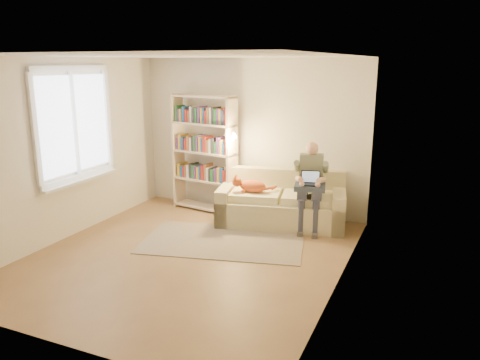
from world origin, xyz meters
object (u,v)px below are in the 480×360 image
at_px(laptop, 307,181).
at_px(sofa, 282,205).
at_px(person, 311,181).
at_px(bookshelf, 204,148).
at_px(cat, 251,186).

bearing_deg(laptop, sofa, 147.55).
bearing_deg(person, sofa, 161.48).
relative_size(laptop, bookshelf, 0.16).
bearing_deg(person, bookshelf, 161.51).
distance_m(person, bookshelf, 1.98).
bearing_deg(laptop, bookshelf, 158.11).
xyz_separation_m(laptop, bookshelf, (-1.91, 0.33, 0.31)).
distance_m(sofa, cat, 0.60).
height_order(laptop, bookshelf, bookshelf).
distance_m(person, laptop, 0.12).
bearing_deg(cat, laptop, -8.38).
height_order(sofa, bookshelf, bookshelf).
bearing_deg(person, laptop, -113.72).
bearing_deg(laptop, person, 66.28).
bearing_deg(bookshelf, person, 2.48).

